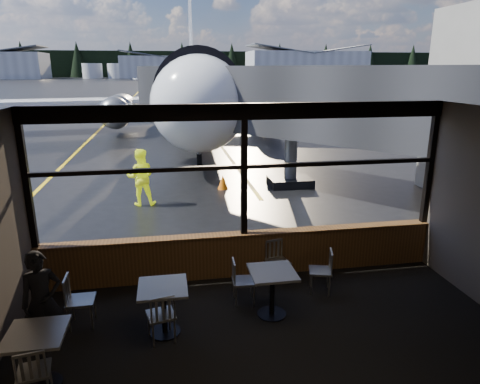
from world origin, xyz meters
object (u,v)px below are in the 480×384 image
object	(u,v)px
cafe_table_near	(272,293)
cafe_table_mid	(164,310)
chair_near_w	(244,281)
chair_mid_s	(161,315)
chair_near_e	(320,271)
chair_left_s	(34,372)
jet_bridge	(322,122)
airliner	(193,51)
passenger	(42,302)
chair_near_n	(278,262)
chair_mid_w	(81,301)
cone_nose	(223,182)
cafe_table_left	(40,360)
ground_crew	(141,177)

from	to	relation	value
cafe_table_near	cafe_table_mid	xyz separation A→B (m)	(-1.83, -0.21, 0.00)
chair_near_w	chair_mid_s	size ratio (longest dim) A/B	0.98
chair_near_e	chair_left_s	world-z (taller)	chair_near_e
jet_bridge	cafe_table_mid	bearing A→B (deg)	-125.66
jet_bridge	chair_mid_s	xyz separation A→B (m)	(-5.26, -7.45, -2.00)
airliner	chair_near_e	world-z (taller)	airliner
chair_mid_s	passenger	distance (m)	1.76
jet_bridge	chair_near_n	xyz separation A→B (m)	(-2.98, -5.91, -2.00)
cafe_table_mid	chair_near_e	xyz separation A→B (m)	(2.92, 0.84, 0.01)
chair_mid_w	chair_left_s	size ratio (longest dim) A/B	1.11
chair_mid_w	cone_nose	world-z (taller)	chair_mid_w
chair_near_e	chair_near_w	distance (m)	1.50
cafe_table_left	chair_left_s	size ratio (longest dim) A/B	1.00
chair_mid_w	passenger	distance (m)	0.76
cafe_table_left	chair_near_w	size ratio (longest dim) A/B	0.97
chair_left_s	cone_nose	size ratio (longest dim) A/B	1.62
chair_near_e	ground_crew	world-z (taller)	ground_crew
airliner	cafe_table_near	bearing A→B (deg)	-87.65
cafe_table_mid	chair_mid_s	size ratio (longest dim) A/B	0.97
cafe_table_left	jet_bridge	bearing A→B (deg)	50.16
ground_crew	cone_nose	size ratio (longest dim) A/B	3.47
chair_mid_w	ground_crew	bearing A→B (deg)	173.53
airliner	chair_mid_w	distance (m)	23.57
chair_mid_w	cone_nose	size ratio (longest dim) A/B	1.79
chair_mid_s	ground_crew	distance (m)	7.22
chair_near_w	cone_nose	bearing A→B (deg)	177.90
chair_mid_s	chair_mid_w	bearing A→B (deg)	141.59
chair_near_n	chair_mid_s	distance (m)	2.75
chair_mid_w	jet_bridge	bearing A→B (deg)	135.48
chair_near_n	chair_left_s	xyz separation A→B (m)	(-3.87, -2.54, -0.01)
chair_near_w	ground_crew	xyz separation A→B (m)	(-2.10, 6.30, 0.46)
cafe_table_mid	chair_mid_s	xyz separation A→B (m)	(-0.05, -0.17, 0.01)
jet_bridge	cafe_table_left	bearing A→B (deg)	-129.84
airliner	ground_crew	distance (m)	17.06
passenger	ground_crew	distance (m)	7.17
cafe_table_left	chair_near_w	distance (m)	3.47
cafe_table_mid	cafe_table_left	world-z (taller)	cafe_table_mid
chair_near_e	cafe_table_near	bearing A→B (deg)	135.31
airliner	chair_near_w	world-z (taller)	airliner
chair_near_e	cone_nose	xyz separation A→B (m)	(-0.85, 7.53, -0.18)
chair_near_e	cone_nose	world-z (taller)	chair_near_e
chair_near_e	chair_near_n	distance (m)	0.86
cafe_table_left	chair_mid_w	size ratio (longest dim) A/B	0.90
chair_near_e	passenger	world-z (taller)	passenger
cafe_table_mid	airliner	bearing A→B (deg)	84.71
cafe_table_near	chair_near_e	world-z (taller)	chair_near_e
chair_mid_s	chair_mid_w	xyz separation A→B (m)	(-1.29, 0.62, 0.03)
cafe_table_near	chair_near_e	size ratio (longest dim) A/B	0.97
jet_bridge	passenger	bearing A→B (deg)	-133.53
ground_crew	chair_near_n	bearing A→B (deg)	118.88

